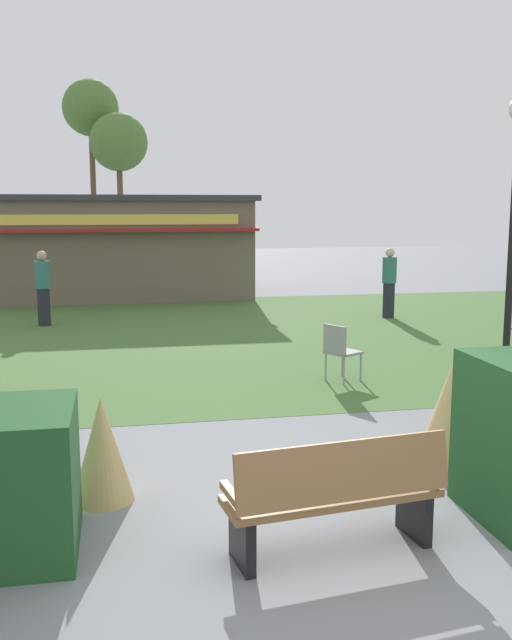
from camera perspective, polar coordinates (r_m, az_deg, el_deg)
ground_plane at (r=5.95m, az=7.29°, el=-17.41°), size 80.00×80.00×0.00m
lawn_patch at (r=14.79m, az=-4.27°, el=-1.22°), size 36.00×12.00×0.01m
park_bench at (r=5.56m, az=6.48°, el=-13.91°), size 1.75×0.74×0.95m
ornamental_grass_behind_left at (r=6.63m, az=-12.34°, el=-10.17°), size 0.57×0.57×0.97m
ornamental_grass_behind_right at (r=7.56m, az=15.77°, el=-6.96°), size 0.78×0.78×1.21m
food_kiosk at (r=21.91m, az=-14.00°, el=5.84°), size 10.13×4.97×2.99m
cafe_chair_west at (r=10.81m, az=6.77°, el=-2.27°), size 0.60×0.60×0.89m
person_strolling at (r=16.53m, az=-16.85°, el=2.51°), size 0.34×0.34×1.69m
person_standing at (r=17.28m, az=10.72°, el=3.01°), size 0.34×0.34×1.69m
parked_car_west_slot at (r=29.82m, az=-13.41°, el=5.01°), size 4.33×2.30×1.20m
tree_left_bg at (r=37.76m, az=-13.24°, el=16.22°), size 2.80×2.80×8.98m
tree_right_bg at (r=35.71m, az=-11.05°, el=13.86°), size 2.80×2.80×7.17m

